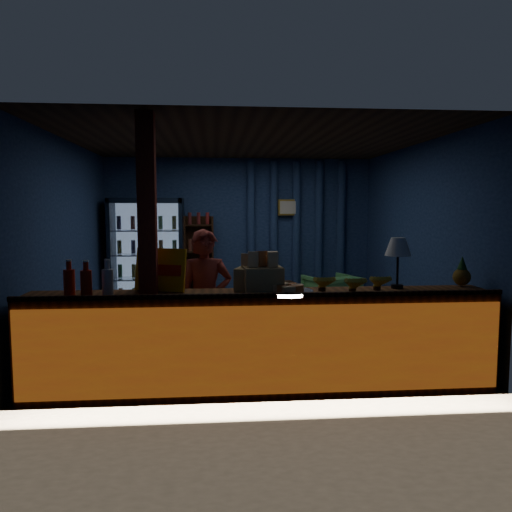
{
  "coord_description": "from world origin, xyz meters",
  "views": [
    {
      "loc": [
        -0.45,
        -6.52,
        1.74
      ],
      "look_at": [
        0.09,
        -0.2,
        1.13
      ],
      "focal_mm": 35.0,
      "sensor_mm": 36.0,
      "label": 1
    }
  ],
  "objects_px": {
    "shopkeeper": "(206,302)",
    "table_lamp": "(398,249)",
    "pastry_tray": "(286,290)",
    "green_chair": "(331,295)"
  },
  "relations": [
    {
      "from": "shopkeeper",
      "to": "table_lamp",
      "type": "xyz_separation_m",
      "value": [
        1.89,
        -0.44,
        0.58
      ]
    },
    {
      "from": "pastry_tray",
      "to": "shopkeeper",
      "type": "bearing_deg",
      "value": 140.27
    },
    {
      "from": "shopkeeper",
      "to": "table_lamp",
      "type": "height_order",
      "value": "shopkeeper"
    },
    {
      "from": "shopkeeper",
      "to": "green_chair",
      "type": "bearing_deg",
      "value": 52.24
    },
    {
      "from": "green_chair",
      "to": "pastry_tray",
      "type": "xyz_separation_m",
      "value": [
        -1.21,
        -3.25,
        0.64
      ]
    },
    {
      "from": "shopkeeper",
      "to": "table_lamp",
      "type": "relative_size",
      "value": 3.03
    },
    {
      "from": "shopkeeper",
      "to": "green_chair",
      "type": "xyz_separation_m",
      "value": [
        1.97,
        2.62,
        -0.42
      ]
    },
    {
      "from": "green_chair",
      "to": "table_lamp",
      "type": "distance_m",
      "value": 3.22
    },
    {
      "from": "green_chair",
      "to": "pastry_tray",
      "type": "height_order",
      "value": "pastry_tray"
    },
    {
      "from": "green_chair",
      "to": "table_lamp",
      "type": "relative_size",
      "value": 1.48
    }
  ]
}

